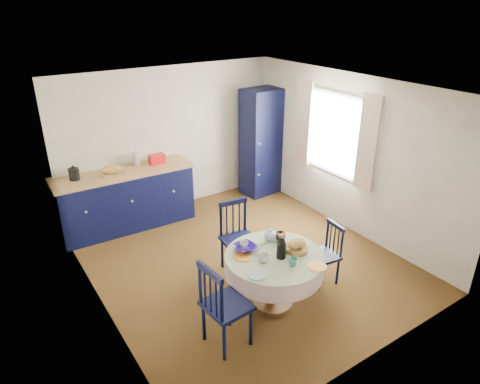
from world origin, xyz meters
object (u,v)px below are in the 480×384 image
object	(u,v)px
mug_d	(244,246)
mug_b	(293,262)
kitchen_counter	(126,198)
pantry_cabinet	(261,143)
mug_c	(280,236)
chair_far	(238,237)
mug_a	(264,258)
chair_right	(325,253)
dining_table	(275,264)
cobalt_bowl	(245,248)
chair_left	(223,305)

from	to	relation	value
mug_d	mug_b	bearing A→B (deg)	-66.18
kitchen_counter	mug_d	world-z (taller)	kitchen_counter
pantry_cabinet	mug_c	size ratio (longest dim) A/B	15.03
chair_far	mug_c	world-z (taller)	chair_far
mug_a	chair_right	bearing A→B (deg)	2.83
mug_a	mug_c	distance (m)	0.54
dining_table	cobalt_bowl	world-z (taller)	dining_table
mug_a	mug_c	xyz separation A→B (m)	(0.47, 0.27, 0.00)
chair_left	chair_right	world-z (taller)	chair_left
mug_c	mug_d	distance (m)	0.50
pantry_cabinet	mug_c	bearing A→B (deg)	-126.22
mug_b	mug_d	distance (m)	0.65
chair_left	chair_far	bearing A→B (deg)	-44.34
dining_table	mug_c	bearing A→B (deg)	41.14
mug_a	chair_far	bearing A→B (deg)	74.64
kitchen_counter	mug_b	xyz separation A→B (m)	(0.81, -3.23, 0.26)
chair_left	mug_c	xyz separation A→B (m)	(1.14, 0.47, 0.24)
chair_right	kitchen_counter	bearing A→B (deg)	-143.14
mug_a	mug_b	world-z (taller)	mug_a
kitchen_counter	chair_right	bearing A→B (deg)	-58.70
pantry_cabinet	cobalt_bowl	size ratio (longest dim) A/B	7.54
pantry_cabinet	mug_a	xyz separation A→B (m)	(-2.08, -2.87, -0.24)
chair_right	mug_b	size ratio (longest dim) A/B	8.05
kitchen_counter	mug_a	world-z (taller)	kitchen_counter
cobalt_bowl	chair_far	bearing A→B (deg)	63.82
chair_far	mug_d	size ratio (longest dim) A/B	9.64
mug_a	mug_c	size ratio (longest dim) A/B	0.95
mug_a	kitchen_counter	bearing A→B (deg)	101.03
chair_far	chair_right	size ratio (longest dim) A/B	1.20
chair_right	pantry_cabinet	bearing A→B (deg)	167.77
chair_far	mug_c	bearing A→B (deg)	-64.68
chair_left	chair_far	size ratio (longest dim) A/B	1.04
mug_c	mug_d	xyz separation A→B (m)	(-0.50, 0.08, -0.00)
chair_far	kitchen_counter	bearing A→B (deg)	119.24
chair_far	mug_d	distance (m)	0.68
mug_c	kitchen_counter	bearing A→B (deg)	111.12
kitchen_counter	cobalt_bowl	bearing A→B (deg)	-76.46
dining_table	cobalt_bowl	distance (m)	0.40
kitchen_counter	dining_table	world-z (taller)	kitchen_counter
kitchen_counter	mug_a	distance (m)	3.05
mug_d	cobalt_bowl	bearing A→B (deg)	-101.89
chair_right	mug_a	distance (m)	1.12
mug_a	cobalt_bowl	world-z (taller)	mug_a
kitchen_counter	chair_left	size ratio (longest dim) A/B	2.12
chair_right	mug_b	distance (m)	0.95
chair_right	cobalt_bowl	size ratio (longest dim) A/B	3.15
pantry_cabinet	dining_table	distance (m)	3.43
chair_left	mug_c	distance (m)	1.25
chair_right	mug_c	bearing A→B (deg)	-102.70
mug_b	mug_d	bearing A→B (deg)	113.82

